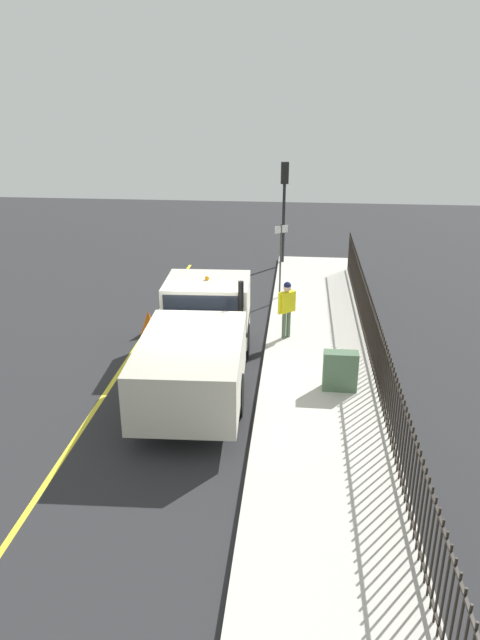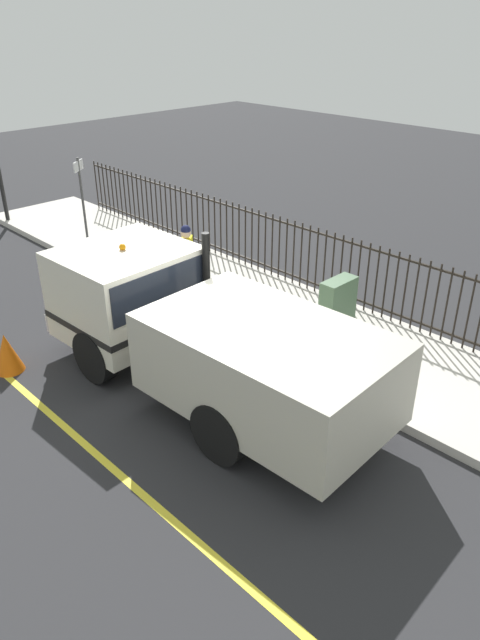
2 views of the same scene
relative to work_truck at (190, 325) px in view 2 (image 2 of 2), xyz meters
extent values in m
plane|color=#2B2B2D|center=(0.04, -0.46, -1.21)|extent=(52.57, 52.57, 0.00)
cube|color=beige|center=(2.97, -0.46, -1.12)|extent=(2.93, 23.89, 0.16)
cube|color=yellow|center=(-2.18, -0.46, -1.20)|extent=(0.12, 21.51, 0.01)
cube|color=silver|center=(-0.08, 1.67, 0.08)|extent=(2.32, 2.09, 1.61)
cube|color=black|center=(-0.08, 1.67, 0.44)|extent=(2.14, 2.12, 0.71)
cube|color=beige|center=(0.07, -1.68, -0.08)|extent=(2.40, 3.83, 1.29)
cube|color=silver|center=(-0.12, 2.74, -0.58)|extent=(2.13, 0.29, 0.36)
cube|color=black|center=(-0.08, 1.67, -0.27)|extent=(2.34, 2.11, 0.12)
cylinder|color=black|center=(-1.06, 1.33, -0.73)|extent=(0.34, 0.97, 0.96)
cylinder|color=black|center=(0.93, 1.42, -0.73)|extent=(0.34, 0.97, 0.96)
cylinder|color=black|center=(-0.92, -1.73, -0.73)|extent=(0.34, 0.97, 0.96)
cylinder|color=black|center=(1.07, -1.64, -0.73)|extent=(0.34, 0.97, 0.96)
sphere|color=orange|center=(-0.08, 1.67, 0.94)|extent=(0.12, 0.12, 0.12)
cylinder|color=black|center=(0.94, 0.62, 0.24)|extent=(0.14, 0.14, 1.94)
cube|color=yellow|center=(2.06, 2.53, 0.05)|extent=(0.49, 0.47, 0.59)
sphere|color=beige|center=(2.06, 2.53, 0.45)|extent=(0.22, 0.22, 0.22)
sphere|color=#14193F|center=(2.06, 2.53, 0.53)|extent=(0.21, 0.21, 0.21)
cylinder|color=#4C6047|center=(2.12, 2.58, -0.65)|extent=(0.12, 0.12, 0.79)
cylinder|color=#4C6047|center=(1.99, 2.47, -0.65)|extent=(0.12, 0.12, 0.79)
cylinder|color=yellow|center=(2.26, 2.70, 0.02)|extent=(0.09, 0.09, 0.56)
cylinder|color=yellow|center=(1.86, 2.35, 0.02)|extent=(0.09, 0.09, 0.56)
cylinder|color=black|center=(4.32, -2.80, -0.29)|extent=(0.04, 0.04, 1.51)
cylinder|color=black|center=(4.32, -2.58, -0.29)|extent=(0.04, 0.04, 1.51)
cylinder|color=black|center=(4.32, -2.36, -0.29)|extent=(0.04, 0.04, 1.51)
cylinder|color=black|center=(4.32, -2.13, -0.29)|extent=(0.04, 0.04, 1.51)
cylinder|color=black|center=(4.32, -1.91, -0.29)|extent=(0.04, 0.04, 1.51)
cylinder|color=black|center=(4.32, -1.69, -0.29)|extent=(0.04, 0.04, 1.51)
cylinder|color=black|center=(4.32, -1.46, -0.29)|extent=(0.04, 0.04, 1.51)
cylinder|color=black|center=(4.32, -1.24, -0.29)|extent=(0.04, 0.04, 1.51)
cylinder|color=black|center=(4.32, -1.02, -0.29)|extent=(0.04, 0.04, 1.51)
cylinder|color=black|center=(4.32, -0.80, -0.29)|extent=(0.04, 0.04, 1.51)
cylinder|color=black|center=(4.32, -0.57, -0.29)|extent=(0.04, 0.04, 1.51)
cylinder|color=black|center=(4.32, -0.35, -0.29)|extent=(0.04, 0.04, 1.51)
cylinder|color=black|center=(4.32, -0.13, -0.29)|extent=(0.04, 0.04, 1.51)
cylinder|color=black|center=(4.32, 0.10, -0.29)|extent=(0.04, 0.04, 1.51)
cylinder|color=black|center=(4.32, 0.32, -0.29)|extent=(0.04, 0.04, 1.51)
cylinder|color=black|center=(4.32, 0.54, -0.29)|extent=(0.04, 0.04, 1.51)
cylinder|color=black|center=(4.32, 0.77, -0.29)|extent=(0.04, 0.04, 1.51)
cylinder|color=black|center=(4.32, 0.99, -0.29)|extent=(0.04, 0.04, 1.51)
cylinder|color=black|center=(4.32, 1.21, -0.29)|extent=(0.04, 0.04, 1.51)
cylinder|color=black|center=(4.32, 1.44, -0.29)|extent=(0.04, 0.04, 1.51)
cylinder|color=black|center=(4.32, 1.66, -0.29)|extent=(0.04, 0.04, 1.51)
cylinder|color=black|center=(4.32, 1.88, -0.29)|extent=(0.04, 0.04, 1.51)
cylinder|color=black|center=(4.32, 2.11, -0.29)|extent=(0.04, 0.04, 1.51)
cylinder|color=black|center=(4.32, 2.33, -0.29)|extent=(0.04, 0.04, 1.51)
cylinder|color=black|center=(4.32, 2.55, -0.29)|extent=(0.04, 0.04, 1.51)
cylinder|color=black|center=(4.32, 2.78, -0.29)|extent=(0.04, 0.04, 1.51)
cylinder|color=black|center=(4.32, 3.00, -0.29)|extent=(0.04, 0.04, 1.51)
cylinder|color=black|center=(4.32, 3.22, -0.29)|extent=(0.04, 0.04, 1.51)
cylinder|color=black|center=(4.32, 3.45, -0.29)|extent=(0.04, 0.04, 1.51)
cylinder|color=black|center=(4.32, 3.67, -0.29)|extent=(0.04, 0.04, 1.51)
cylinder|color=black|center=(4.32, 3.89, -0.29)|extent=(0.04, 0.04, 1.51)
cylinder|color=black|center=(4.32, 4.12, -0.29)|extent=(0.04, 0.04, 1.51)
cylinder|color=black|center=(4.32, 4.34, -0.29)|extent=(0.04, 0.04, 1.51)
cylinder|color=black|center=(4.32, 4.56, -0.29)|extent=(0.04, 0.04, 1.51)
cylinder|color=black|center=(4.32, 4.78, -0.29)|extent=(0.04, 0.04, 1.51)
cylinder|color=black|center=(4.32, 5.01, -0.29)|extent=(0.04, 0.04, 1.51)
cylinder|color=black|center=(4.32, 5.23, -0.29)|extent=(0.04, 0.04, 1.51)
cylinder|color=black|center=(4.32, 5.45, -0.29)|extent=(0.04, 0.04, 1.51)
cylinder|color=black|center=(4.32, 5.68, -0.29)|extent=(0.04, 0.04, 1.51)
cylinder|color=black|center=(4.32, 5.90, -0.29)|extent=(0.04, 0.04, 1.51)
cylinder|color=black|center=(4.32, 6.12, -0.29)|extent=(0.04, 0.04, 1.51)
cylinder|color=black|center=(4.32, 6.35, -0.29)|extent=(0.04, 0.04, 1.51)
cylinder|color=black|center=(4.32, 6.57, -0.29)|extent=(0.04, 0.04, 1.51)
cylinder|color=black|center=(4.32, 6.79, -0.29)|extent=(0.04, 0.04, 1.51)
cylinder|color=black|center=(4.32, 7.02, -0.29)|extent=(0.04, 0.04, 1.51)
cylinder|color=black|center=(4.32, 7.24, -0.29)|extent=(0.04, 0.04, 1.51)
cylinder|color=black|center=(4.32, 7.46, -0.29)|extent=(0.04, 0.04, 1.51)
cylinder|color=black|center=(4.32, 7.69, -0.29)|extent=(0.04, 0.04, 1.51)
cylinder|color=black|center=(4.32, 7.91, -0.29)|extent=(0.04, 0.04, 1.51)
cylinder|color=black|center=(4.32, 8.13, -0.29)|extent=(0.04, 0.04, 1.51)
cylinder|color=black|center=(4.32, 8.36, -0.29)|extent=(0.04, 0.04, 1.51)
cylinder|color=black|center=(4.32, 8.58, -0.29)|extent=(0.04, 0.04, 1.51)
cylinder|color=black|center=(4.32, 8.80, -0.29)|extent=(0.04, 0.04, 1.51)
cylinder|color=black|center=(4.32, 9.03, -0.29)|extent=(0.04, 0.04, 1.51)
cylinder|color=black|center=(4.32, 9.25, -0.29)|extent=(0.04, 0.04, 1.51)
cylinder|color=black|center=(4.32, 9.47, -0.29)|extent=(0.04, 0.04, 1.51)
cylinder|color=black|center=(4.32, 9.69, -0.29)|extent=(0.04, 0.04, 1.51)
cube|color=black|center=(4.32, -0.46, 0.34)|extent=(0.04, 20.31, 0.04)
cube|color=black|center=(4.32, -0.46, -0.86)|extent=(0.04, 20.31, 0.04)
cube|color=#4C6B4C|center=(3.42, -0.52, -0.56)|extent=(0.81, 0.36, 0.96)
cone|color=orange|center=(-2.04, 2.72, -0.84)|extent=(0.52, 0.52, 0.74)
cylinder|color=#4C4C4C|center=(1.73, 6.07, 0.24)|extent=(0.06, 0.06, 2.58)
cube|color=white|center=(1.73, 6.07, 1.33)|extent=(0.42, 0.32, 0.24)
camera|label=1|loc=(2.33, -13.09, 5.57)|focal=32.78mm
camera|label=2|loc=(-5.39, -6.65, 4.59)|focal=32.88mm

